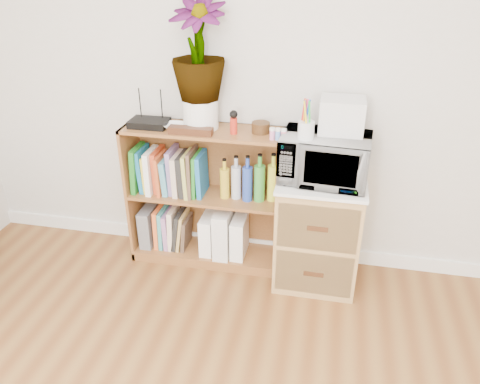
# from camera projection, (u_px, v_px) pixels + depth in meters

# --- Properties ---
(skirting_board) EXTENTS (4.00, 0.02, 0.10)m
(skirting_board) POSITION_uv_depth(u_px,v_px,m) (260.00, 245.00, 3.33)
(skirting_board) COLOR white
(skirting_board) RESTS_ON ground
(bookshelf) EXTENTS (1.00, 0.30, 0.95)m
(bookshelf) POSITION_uv_depth(u_px,v_px,m) (205.00, 197.00, 3.07)
(bookshelf) COLOR brown
(bookshelf) RESTS_ON ground
(wicker_unit) EXTENTS (0.50, 0.45, 0.70)m
(wicker_unit) POSITION_uv_depth(u_px,v_px,m) (318.00, 232.00, 2.93)
(wicker_unit) COLOR #9E7542
(wicker_unit) RESTS_ON ground
(microwave) EXTENTS (0.52, 0.38, 0.28)m
(microwave) POSITION_uv_depth(u_px,v_px,m) (324.00, 158.00, 2.69)
(microwave) COLOR white
(microwave) RESTS_ON wicker_unit
(pen_cup) EXTENTS (0.09, 0.09, 0.10)m
(pen_cup) POSITION_uv_depth(u_px,v_px,m) (306.00, 130.00, 2.56)
(pen_cup) COLOR silver
(pen_cup) RESTS_ON microwave
(small_appliance) EXTENTS (0.25, 0.21, 0.20)m
(small_appliance) POSITION_uv_depth(u_px,v_px,m) (342.00, 115.00, 2.63)
(small_appliance) COLOR silver
(small_appliance) RESTS_ON microwave
(router) EXTENTS (0.24, 0.16, 0.04)m
(router) POSITION_uv_depth(u_px,v_px,m) (149.00, 123.00, 2.88)
(router) COLOR black
(router) RESTS_ON bookshelf
(white_bowl) EXTENTS (0.13, 0.13, 0.03)m
(white_bowl) POSITION_uv_depth(u_px,v_px,m) (175.00, 126.00, 2.85)
(white_bowl) COLOR white
(white_bowl) RESTS_ON bookshelf
(plant_pot) EXTENTS (0.21, 0.21, 0.18)m
(plant_pot) POSITION_uv_depth(u_px,v_px,m) (201.00, 114.00, 2.83)
(plant_pot) COLOR white
(plant_pot) RESTS_ON bookshelf
(potted_plant) EXTENTS (0.32, 0.32, 0.58)m
(potted_plant) POSITION_uv_depth(u_px,v_px,m) (198.00, 49.00, 2.65)
(potted_plant) COLOR #317830
(potted_plant) RESTS_ON plant_pot
(trinket_box) EXTENTS (0.27, 0.07, 0.04)m
(trinket_box) POSITION_uv_depth(u_px,v_px,m) (191.00, 131.00, 2.76)
(trinket_box) COLOR #381A0F
(trinket_box) RESTS_ON bookshelf
(kokeshi_doll) EXTENTS (0.04, 0.04, 0.10)m
(kokeshi_doll) POSITION_uv_depth(u_px,v_px,m) (234.00, 126.00, 2.76)
(kokeshi_doll) COLOR red
(kokeshi_doll) RESTS_ON bookshelf
(wooden_bowl) EXTENTS (0.11, 0.11, 0.06)m
(wooden_bowl) POSITION_uv_depth(u_px,v_px,m) (261.00, 128.00, 2.78)
(wooden_bowl) COLOR #341F0E
(wooden_bowl) RESTS_ON bookshelf
(paint_jars) EXTENTS (0.11, 0.04, 0.05)m
(paint_jars) POSITION_uv_depth(u_px,v_px,m) (278.00, 136.00, 2.68)
(paint_jars) COLOR pink
(paint_jars) RESTS_ON bookshelf
(file_box) EXTENTS (0.08, 0.22, 0.27)m
(file_box) POSITION_uv_depth(u_px,v_px,m) (149.00, 225.00, 3.27)
(file_box) COLOR slate
(file_box) RESTS_ON bookshelf
(magazine_holder_left) EXTENTS (0.08, 0.21, 0.27)m
(magazine_holder_left) POSITION_uv_depth(u_px,v_px,m) (209.00, 233.00, 3.19)
(magazine_holder_left) COLOR white
(magazine_holder_left) RESTS_ON bookshelf
(magazine_holder_mid) EXTENTS (0.11, 0.27, 0.33)m
(magazine_holder_mid) POSITION_uv_depth(u_px,v_px,m) (224.00, 231.00, 3.15)
(magazine_holder_mid) COLOR silver
(magazine_holder_mid) RESTS_ON bookshelf
(magazine_holder_right) EXTENTS (0.09, 0.22, 0.28)m
(magazine_holder_right) POSITION_uv_depth(u_px,v_px,m) (239.00, 236.00, 3.15)
(magazine_holder_right) COLOR white
(magazine_holder_right) RESTS_ON bookshelf
(cookbooks) EXTENTS (0.47, 0.20, 0.31)m
(cookbooks) POSITION_uv_depth(u_px,v_px,m) (170.00, 172.00, 3.04)
(cookbooks) COLOR #1E701F
(cookbooks) RESTS_ON bookshelf
(liquor_bottles) EXTENTS (0.37, 0.07, 0.31)m
(liquor_bottles) POSITION_uv_depth(u_px,v_px,m) (251.00, 178.00, 2.94)
(liquor_bottles) COLOR gold
(liquor_bottles) RESTS_ON bookshelf
(lower_books) EXTENTS (0.24, 0.19, 0.30)m
(lower_books) POSITION_uv_depth(u_px,v_px,m) (173.00, 228.00, 3.24)
(lower_books) COLOR orange
(lower_books) RESTS_ON bookshelf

